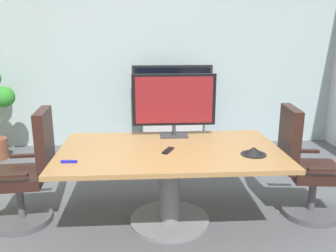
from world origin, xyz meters
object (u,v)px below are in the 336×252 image
at_px(office_chair_right, 305,172).
at_px(wall_display_unit, 172,122).
at_px(office_chair_left, 29,177).
at_px(remote_control, 168,150).
at_px(tv_monitor, 174,102).
at_px(conference_phone, 254,151).
at_px(conference_table, 170,167).

height_order(office_chair_right, wall_display_unit, wall_display_unit).
relative_size(office_chair_left, wall_display_unit, 0.83).
bearing_deg(remote_control, tv_monitor, 104.58).
bearing_deg(conference_phone, tv_monitor, 135.85).
xyz_separation_m(office_chair_left, remote_control, (1.30, -0.17, 0.29)).
distance_m(tv_monitor, wall_display_unit, 1.90).
bearing_deg(office_chair_left, conference_table, 81.06).
xyz_separation_m(office_chair_left, office_chair_right, (2.64, -0.04, 0.00)).
height_order(office_chair_left, office_chair_right, same).
bearing_deg(remote_control, office_chair_right, 30.71).
height_order(tv_monitor, remote_control, tv_monitor).
xyz_separation_m(conference_table, remote_control, (-0.02, -0.07, 0.19)).
relative_size(office_chair_right, tv_monitor, 1.30).
bearing_deg(conference_phone, office_chair_right, 23.52).
bearing_deg(wall_display_unit, remote_control, -95.35).
xyz_separation_m(conference_table, conference_phone, (0.71, -0.21, 0.21)).
relative_size(conference_table, remote_control, 11.84).
height_order(office_chair_left, wall_display_unit, wall_display_unit).
xyz_separation_m(office_chair_left, conference_phone, (2.03, -0.30, 0.31)).
xyz_separation_m(tv_monitor, conference_phone, (0.64, -0.62, -0.33)).
relative_size(office_chair_left, office_chair_right, 1.00).
bearing_deg(office_chair_right, office_chair_left, 96.13).
bearing_deg(office_chair_right, wall_display_unit, 34.66).
distance_m(tv_monitor, conference_phone, 0.95).
bearing_deg(remote_control, wall_display_unit, 109.95).
relative_size(conference_table, office_chair_left, 1.85).
height_order(office_chair_left, conference_phone, office_chair_left).
distance_m(conference_table, wall_display_unit, 2.21).
relative_size(tv_monitor, conference_phone, 3.82).
bearing_deg(tv_monitor, conference_phone, -44.15).
distance_m(office_chair_left, remote_control, 1.34).
height_order(office_chair_right, tv_monitor, tv_monitor).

